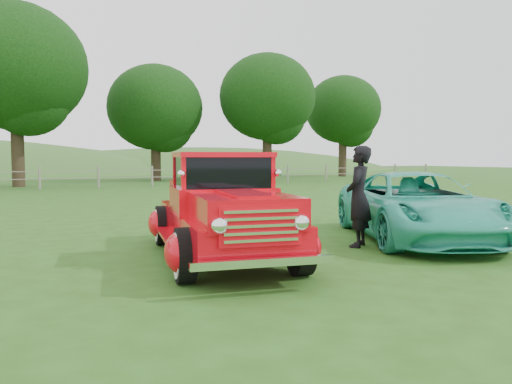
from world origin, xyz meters
name	(u,v)px	position (x,y,z in m)	size (l,w,h in m)	color
ground	(302,265)	(0.00, 0.00, 0.00)	(140.00, 140.00, 0.00)	#264813
distant_hills	(19,209)	(-4.08, 59.46, -4.55)	(116.00, 60.00, 18.00)	#2F5720
fence_line	(98,177)	(0.00, 22.00, 0.60)	(48.00, 0.12, 1.20)	gray
tree_near_west	(15,67)	(-4.00, 25.00, 6.80)	(8.00, 8.00, 10.42)	#2E2017
tree_near_east	(155,108)	(5.00, 29.00, 5.25)	(6.80, 6.80, 8.33)	#2E2017
tree_mid_east	(267,97)	(13.00, 27.00, 6.17)	(7.20, 7.20, 9.44)	#2E2017
tree_far_east	(343,110)	(22.00, 30.00, 5.86)	(6.60, 6.60, 8.86)	#2E2017
red_pickup	(221,211)	(-0.93, 1.07, 0.80)	(2.82, 5.20, 1.78)	black
teal_sedan	(416,206)	(3.38, 1.11, 0.70)	(2.31, 5.01, 1.39)	#2EB99C
man	(359,196)	(1.82, 0.96, 0.96)	(0.70, 0.46, 1.92)	black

